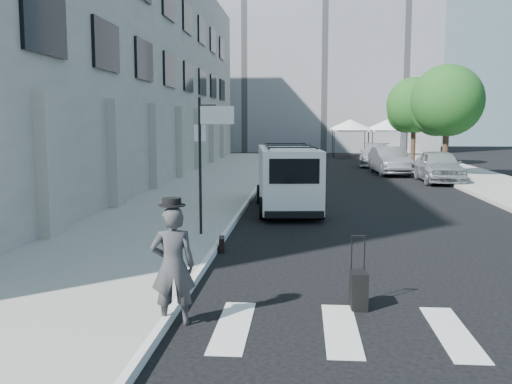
% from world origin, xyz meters
% --- Properties ---
extents(ground, '(120.00, 120.00, 0.00)m').
position_xyz_m(ground, '(0.00, 0.00, 0.00)').
color(ground, black).
rests_on(ground, ground).
extents(sidewalk_left, '(4.50, 48.00, 0.15)m').
position_xyz_m(sidewalk_left, '(-4.25, 16.00, 0.07)').
color(sidewalk_left, gray).
rests_on(sidewalk_left, ground).
extents(sidewalk_right, '(4.00, 56.00, 0.15)m').
position_xyz_m(sidewalk_right, '(9.00, 20.00, 0.07)').
color(sidewalk_right, gray).
rests_on(sidewalk_right, ground).
extents(building_left, '(10.00, 44.00, 12.00)m').
position_xyz_m(building_left, '(-11.50, 18.00, 6.00)').
color(building_left, gray).
rests_on(building_left, ground).
extents(building_far, '(22.00, 12.00, 25.00)m').
position_xyz_m(building_far, '(2.00, 50.00, 12.50)').
color(building_far, slate).
rests_on(building_far, ground).
extents(sign_pole, '(1.03, 0.07, 3.50)m').
position_xyz_m(sign_pole, '(-2.36, 3.20, 2.65)').
color(sign_pole, black).
rests_on(sign_pole, sidewalk_left).
extents(tree_near, '(3.80, 3.83, 6.03)m').
position_xyz_m(tree_near, '(7.50, 20.15, 3.97)').
color(tree_near, black).
rests_on(tree_near, ground).
extents(tree_far, '(3.80, 3.83, 6.03)m').
position_xyz_m(tree_far, '(7.50, 29.15, 3.97)').
color(tree_far, black).
rests_on(tree_far, ground).
extents(tent_left, '(4.00, 4.00, 3.20)m').
position_xyz_m(tent_left, '(4.00, 38.00, 2.71)').
color(tent_left, black).
rests_on(tent_left, ground).
extents(tent_right, '(4.00, 4.00, 3.20)m').
position_xyz_m(tent_right, '(7.20, 38.50, 2.71)').
color(tent_right, black).
rests_on(tent_right, ground).
extents(businessman, '(0.74, 0.57, 1.81)m').
position_xyz_m(businessman, '(-1.90, -3.00, 0.91)').
color(businessman, '#343436').
rests_on(businessman, ground).
extents(briefcase, '(0.17, 0.45, 0.34)m').
position_xyz_m(briefcase, '(-1.87, 1.89, 0.17)').
color(briefcase, black).
rests_on(briefcase, ground).
extents(suitcase, '(0.28, 0.43, 1.18)m').
position_xyz_m(suitcase, '(0.95, -2.00, 0.31)').
color(suitcase, black).
rests_on(suitcase, ground).
extents(cargo_van, '(2.44, 5.83, 2.15)m').
position_xyz_m(cargo_van, '(-0.50, 8.31, 1.12)').
color(cargo_van, white).
rests_on(cargo_van, ground).
extents(parked_car_a, '(2.04, 4.83, 1.63)m').
position_xyz_m(parked_car_a, '(6.80, 17.85, 0.82)').
color(parked_car_a, '#929599').
rests_on(parked_car_a, ground).
extents(parked_car_b, '(2.02, 4.88, 1.57)m').
position_xyz_m(parked_car_b, '(5.00, 21.99, 0.79)').
color(parked_car_b, '#5A5D62').
rests_on(parked_car_b, ground).
extents(parked_car_c, '(2.79, 5.51, 1.53)m').
position_xyz_m(parked_car_c, '(5.00, 28.16, 0.77)').
color(parked_car_c, '#9C9EA3').
rests_on(parked_car_c, ground).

